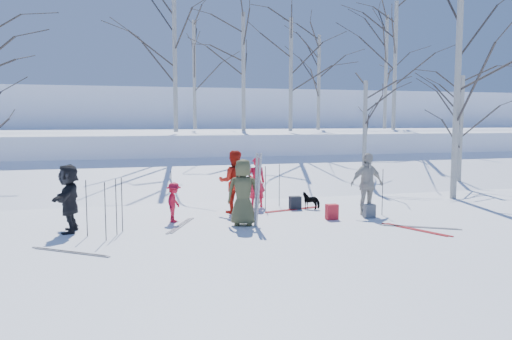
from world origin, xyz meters
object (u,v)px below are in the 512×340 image
object	(u,v)px
skier_redor_behind	(234,182)
backpack_grey	(369,211)
skier_olive_center	(243,192)
skier_red_north	(256,182)
dog	(311,201)
backpack_dark	(295,203)
skier_grey_west	(69,198)
skier_red_seated	(174,202)
skier_cream_east	(367,184)
backpack_red	(332,212)

from	to	relation	value
skier_redor_behind	backpack_grey	xyz separation A→B (m)	(3.49, -1.75, -0.73)
skier_olive_center	skier_red_north	distance (m)	2.76
dog	backpack_dark	size ratio (longest dim) A/B	1.53
skier_olive_center	skier_grey_west	size ratio (longest dim) A/B	1.04
skier_red_seated	skier_cream_east	distance (m)	5.49
backpack_red	dog	bearing A→B (deg)	88.25
skier_red_seated	backpack_grey	world-z (taller)	skier_red_seated
skier_redor_behind	backpack_red	size ratio (longest dim) A/B	4.39
skier_cream_east	backpack_dark	distance (m)	2.28
skier_olive_center	backpack_grey	size ratio (longest dim) A/B	4.57
skier_cream_east	backpack_grey	size ratio (longest dim) A/B	4.71
skier_red_north	skier_grey_west	xyz separation A→B (m)	(-5.33, -2.19, 0.05)
skier_grey_west	backpack_red	bearing A→B (deg)	93.44
skier_redor_behind	dog	bearing A→B (deg)	-168.88
dog	skier_red_seated	bearing A→B (deg)	-35.57
skier_cream_east	backpack_dark	bearing A→B (deg)	134.08
skier_olive_center	backpack_red	size ratio (longest dim) A/B	4.13
skier_red_seated	skier_red_north	bearing A→B (deg)	-35.22
skier_olive_center	skier_redor_behind	size ratio (longest dim) A/B	0.94
skier_red_north	backpack_dark	distance (m)	1.39
skier_olive_center	dog	size ratio (longest dim) A/B	2.84
skier_olive_center	skier_cream_east	distance (m)	3.80
skier_red_seated	skier_grey_west	distance (m)	2.66
skier_red_north	backpack_dark	bearing A→B (deg)	146.46
skier_cream_east	backpack_red	world-z (taller)	skier_cream_east
skier_cream_east	skier_redor_behind	bearing A→B (deg)	153.29
skier_red_seated	skier_cream_east	bearing A→B (deg)	-70.85
dog	backpack_red	distance (m)	1.66
skier_redor_behind	backpack_grey	distance (m)	3.97
dog	backpack_dark	distance (m)	0.51
skier_redor_behind	skier_grey_west	xyz separation A→B (m)	(-4.43, -1.44, -0.09)
skier_red_north	skier_red_seated	distance (m)	3.21
backpack_grey	skier_red_seated	bearing A→B (deg)	170.90
skier_red_north	dog	size ratio (longest dim) A/B	2.57
skier_redor_behind	dog	world-z (taller)	skier_redor_behind
skier_grey_west	backpack_dark	world-z (taller)	skier_grey_west
skier_red_north	skier_red_seated	bearing A→B (deg)	31.72
skier_olive_center	backpack_dark	size ratio (longest dim) A/B	4.34
backpack_dark	backpack_red	bearing A→B (deg)	-75.55
backpack_grey	skier_red_north	bearing A→B (deg)	135.98
skier_redor_behind	skier_red_seated	bearing A→B (deg)	37.61
dog	backpack_red	world-z (taller)	dog
skier_grey_west	skier_redor_behind	bearing A→B (deg)	113.49
dog	backpack_red	bearing A→B (deg)	41.10
skier_red_north	dog	world-z (taller)	skier_red_north
skier_red_north	backpack_grey	distance (m)	3.66
skier_red_north	skier_redor_behind	world-z (taller)	skier_redor_behind
backpack_red	skier_cream_east	bearing A→B (deg)	16.08
skier_red_north	backpack_dark	world-z (taller)	skier_red_north
skier_red_north	backpack_red	world-z (taller)	skier_red_north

